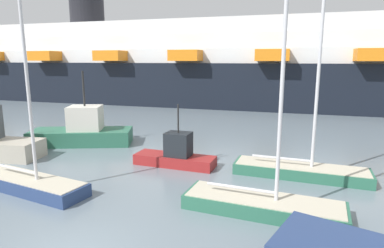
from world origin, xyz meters
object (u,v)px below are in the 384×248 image
at_px(fishing_boat_3, 83,132).
at_px(cruise_ship, 201,66).
at_px(sailboat_2, 263,202).
at_px(fishing_boat_0, 176,155).
at_px(sailboat_0, 301,168).
at_px(sailboat_1, 30,180).

bearing_deg(fishing_boat_3, cruise_ship, 66.37).
distance_m(sailboat_2, fishing_boat_0, 7.55).
height_order(sailboat_0, fishing_boat_0, sailboat_0).
height_order(sailboat_0, fishing_boat_3, sailboat_0).
xyz_separation_m(sailboat_0, fishing_boat_0, (-7.35, -0.09, 0.17)).
height_order(sailboat_1, cruise_ship, cruise_ship).
relative_size(fishing_boat_0, fishing_boat_3, 0.64).
bearing_deg(cruise_ship, sailboat_2, -70.45).
xyz_separation_m(sailboat_2, cruise_ship, (-12.15, 35.61, 5.00)).
height_order(fishing_boat_0, cruise_ship, cruise_ship).
bearing_deg(fishing_boat_3, sailboat_0, -29.39).
height_order(sailboat_0, cruise_ship, cruise_ship).
xyz_separation_m(sailboat_0, fishing_boat_3, (-15.99, 2.88, 0.48)).
distance_m(sailboat_2, fishing_boat_3, 16.38).
xyz_separation_m(sailboat_1, sailboat_2, (11.38, 0.80, -0.04)).
bearing_deg(sailboat_2, fishing_boat_0, 144.13).
height_order(sailboat_2, fishing_boat_3, sailboat_2).
relative_size(fishing_boat_3, cruise_ship, 0.07).
xyz_separation_m(fishing_boat_0, cruise_ship, (-6.50, 30.61, 4.80)).
distance_m(sailboat_1, fishing_boat_3, 9.25).
height_order(sailboat_0, sailboat_2, sailboat_0).
relative_size(sailboat_2, cruise_ship, 0.10).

